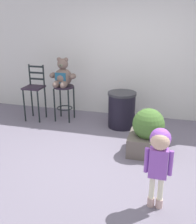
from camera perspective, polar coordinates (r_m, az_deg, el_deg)
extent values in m
plane|color=slate|center=(4.23, 0.83, -10.16)|extent=(24.00, 24.00, 0.00)
cube|color=silver|center=(5.94, 6.57, 14.24)|extent=(7.21, 0.30, 3.12)
cylinder|color=#281C2B|center=(5.64, -7.36, 5.40)|extent=(0.42, 0.42, 0.04)
cylinder|color=black|center=(5.66, -9.29, 1.39)|extent=(0.03, 0.03, 0.71)
cylinder|color=black|center=(5.54, -6.29, 1.14)|extent=(0.03, 0.03, 0.71)
cylinder|color=black|center=(5.94, -8.05, 2.31)|extent=(0.03, 0.03, 0.71)
cylinder|color=black|center=(5.82, -5.17, 2.09)|extent=(0.03, 0.03, 0.71)
torus|color=black|center=(5.77, -7.16, 0.86)|extent=(0.34, 0.34, 0.02)
sphere|color=#6B574F|center=(5.59, -7.45, 7.39)|extent=(0.36, 0.36, 0.36)
cube|color=navy|center=(5.45, -8.05, 7.16)|extent=(0.22, 0.03, 0.22)
sphere|color=#6B574F|center=(5.54, -7.58, 10.17)|extent=(0.22, 0.22, 0.22)
ellipsoid|color=#60604C|center=(5.46, -7.95, 9.87)|extent=(0.09, 0.07, 0.07)
sphere|color=black|center=(5.43, -8.06, 9.85)|extent=(0.03, 0.03, 0.03)
sphere|color=#6B574F|center=(5.56, -8.37, 11.09)|extent=(0.09, 0.09, 0.09)
sphere|color=#6B574F|center=(5.50, -6.86, 11.07)|extent=(0.09, 0.09, 0.09)
ellipsoid|color=#6B574F|center=(5.65, -9.65, 7.78)|extent=(0.13, 0.20, 0.11)
ellipsoid|color=#6B574F|center=(5.48, -5.44, 7.61)|extent=(0.13, 0.20, 0.11)
ellipsoid|color=#6B574F|center=(5.49, -8.87, 5.95)|extent=(0.12, 0.31, 0.14)
ellipsoid|color=#6B574F|center=(5.43, -7.29, 5.86)|extent=(0.12, 0.31, 0.14)
cylinder|color=#C5A29A|center=(3.35, 11.23, -18.31)|extent=(0.08, 0.08, 0.11)
cylinder|color=#EBE7C5|center=(3.23, 11.47, -15.45)|extent=(0.06, 0.06, 0.29)
cylinder|color=#C5A29A|center=(3.35, 12.96, -18.46)|extent=(0.08, 0.08, 0.11)
cylinder|color=#EBE7C5|center=(3.23, 13.24, -15.61)|extent=(0.06, 0.06, 0.29)
cube|color=purple|center=(3.06, 12.79, -10.60)|extent=(0.20, 0.12, 0.35)
cylinder|color=purple|center=(3.06, 10.34, -10.09)|extent=(0.05, 0.05, 0.30)
cylinder|color=purple|center=(3.05, 15.30, -10.53)|extent=(0.05, 0.05, 0.30)
sphere|color=#D8B293|center=(2.94, 13.19, -5.94)|extent=(0.21, 0.21, 0.21)
sphere|color=purple|center=(2.96, 13.23, -5.54)|extent=(0.23, 0.23, 0.23)
cylinder|color=black|center=(5.35, 5.07, 0.24)|extent=(0.53, 0.53, 0.67)
cylinder|color=#2D2D33|center=(5.24, 5.19, 3.95)|extent=(0.57, 0.57, 0.05)
cube|color=#281C2B|center=(5.78, -13.60, 5.12)|extent=(0.39, 0.39, 0.03)
cylinder|color=black|center=(5.82, -15.51, 1.32)|extent=(0.03, 0.03, 0.69)
cylinder|color=black|center=(5.66, -12.63, 1.07)|extent=(0.03, 0.03, 0.69)
cylinder|color=black|center=(6.09, -13.97, 2.26)|extent=(0.03, 0.03, 0.69)
cylinder|color=black|center=(5.94, -11.19, 2.04)|extent=(0.03, 0.03, 0.69)
cylinder|color=black|center=(5.95, -14.44, 7.80)|extent=(0.03, 0.03, 0.44)
cylinder|color=black|center=(5.79, -11.58, 7.72)|extent=(0.03, 0.03, 0.44)
cube|color=black|center=(5.89, -12.96, 6.93)|extent=(0.33, 0.02, 0.04)
cube|color=black|center=(5.86, -13.06, 8.19)|extent=(0.33, 0.02, 0.04)
cube|color=black|center=(5.84, -13.16, 9.46)|extent=(0.33, 0.02, 0.04)
cube|color=#5F574F|center=(4.43, 10.48, -6.73)|extent=(0.60, 0.60, 0.31)
sphere|color=#436B2E|center=(4.29, 10.76, -2.58)|extent=(0.51, 0.51, 0.51)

